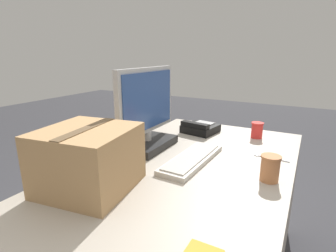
# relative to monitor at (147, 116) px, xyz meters

# --- Properties ---
(office_desk) EXTENTS (1.80, 0.90, 0.73)m
(office_desk) POSITION_rel_monitor_xyz_m (-0.24, -0.30, -0.55)
(office_desk) COLOR #A89E8E
(office_desk) RESTS_ON ground_plane
(monitor) EXTENTS (0.49, 0.22, 0.44)m
(monitor) POSITION_rel_monitor_xyz_m (0.00, 0.00, 0.00)
(monitor) COLOR black
(monitor) RESTS_ON office_desk
(keyboard) EXTENTS (0.45, 0.16, 0.03)m
(keyboard) POSITION_rel_monitor_xyz_m (-0.06, -0.29, -0.17)
(keyboard) COLOR beige
(keyboard) RESTS_ON office_desk
(desk_phone) EXTENTS (0.23, 0.23, 0.08)m
(desk_phone) POSITION_rel_monitor_xyz_m (0.40, -0.15, -0.15)
(desk_phone) COLOR black
(desk_phone) RESTS_ON office_desk
(paper_cup_left) EXTENTS (0.08, 0.08, 0.11)m
(paper_cup_left) POSITION_rel_monitor_xyz_m (-0.10, -0.65, -0.12)
(paper_cup_left) COLOR #BC7547
(paper_cup_left) RESTS_ON office_desk
(paper_cup_right) EXTENTS (0.07, 0.07, 0.10)m
(paper_cup_right) POSITION_rel_monitor_xyz_m (0.47, -0.50, -0.13)
(paper_cup_right) COLOR red
(paper_cup_right) RESTS_ON office_desk
(spoon) EXTENTS (0.03, 0.17, 0.00)m
(spoon) POSITION_rel_monitor_xyz_m (0.16, -0.61, -0.18)
(spoon) COLOR #B2B2B7
(spoon) RESTS_ON office_desk
(cardboard_box) EXTENTS (0.37, 0.37, 0.24)m
(cardboard_box) POSITION_rel_monitor_xyz_m (-0.49, -0.05, -0.06)
(cardboard_box) COLOR tan
(cardboard_box) RESTS_ON office_desk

